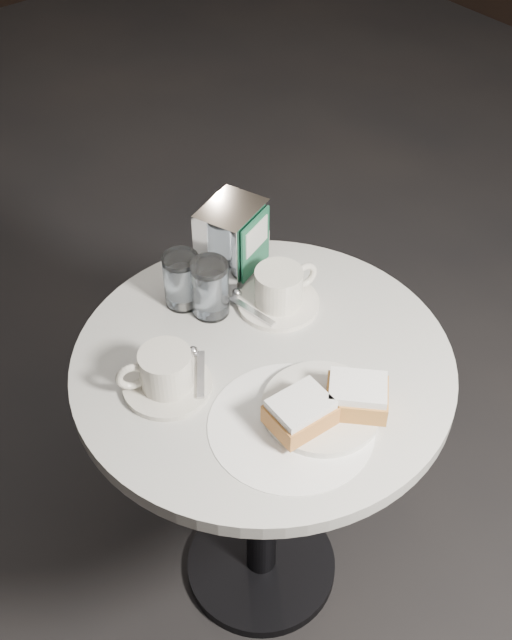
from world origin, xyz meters
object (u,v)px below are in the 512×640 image
object	(u,v)px
coffee_cup_left	(165,373)
water_glass_left	(182,281)
napkin_dispenser	(233,238)
water_glass_right	(210,289)
coffee_cup_right	(279,291)
beignet_plate	(326,405)
cafe_table	(262,428)

from	to	relation	value
coffee_cup_left	water_glass_left	world-z (taller)	water_glass_left
napkin_dispenser	water_glass_right	bearing A→B (deg)	-166.28
coffee_cup_right	napkin_dispenser	size ratio (longest dim) A/B	1.15
beignet_plate	coffee_cup_left	xyz separation A→B (m)	(-0.17, 0.22, 0.01)
coffee_cup_left	water_glass_left	size ratio (longest dim) A/B	1.82
beignet_plate	coffee_cup_right	bearing A→B (deg)	65.48
coffee_cup_left	napkin_dispenser	size ratio (longest dim) A/B	1.33
cafe_table	napkin_dispenser	xyz separation A→B (m)	(0.12, 0.24, 0.27)
coffee_cup_right	napkin_dispenser	xyz separation A→B (m)	(0.00, 0.15, 0.04)
napkin_dispenser	coffee_cup_left	bearing A→B (deg)	-167.81
cafe_table	beignet_plate	bearing A→B (deg)	-90.41
water_glass_right	napkin_dispenser	distance (m)	0.14
coffee_cup_left	water_glass_left	distance (m)	0.22
cafe_table	water_glass_right	bearing A→B (deg)	88.36
beignet_plate	napkin_dispenser	size ratio (longest dim) A/B	1.73
cafe_table	coffee_cup_left	size ratio (longest dim) A/B	3.63
cafe_table	water_glass_right	size ratio (longest dim) A/B	6.39
beignet_plate	water_glass_left	distance (m)	0.39
water_glass_left	water_glass_right	size ratio (longest dim) A/B	0.97
cafe_table	coffee_cup_right	distance (m)	0.28
coffee_cup_right	water_glass_right	bearing A→B (deg)	155.25
coffee_cup_left	napkin_dispenser	distance (m)	0.35
water_glass_left	cafe_table	bearing A→B (deg)	-84.28
cafe_table	coffee_cup_left	bearing A→B (deg)	162.37
cafe_table	coffee_cup_left	distance (m)	0.30
beignet_plate	water_glass_left	xyz separation A→B (m)	(-0.02, 0.39, 0.03)
cafe_table	napkin_dispenser	size ratio (longest dim) A/B	4.84
cafe_table	coffee_cup_left	world-z (taller)	coffee_cup_left
coffee_cup_left	coffee_cup_right	world-z (taller)	same
water_glass_left	napkin_dispenser	size ratio (longest dim) A/B	0.73
coffee_cup_right	napkin_dispenser	distance (m)	0.15
water_glass_right	coffee_cup_right	bearing A→B (deg)	-31.09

